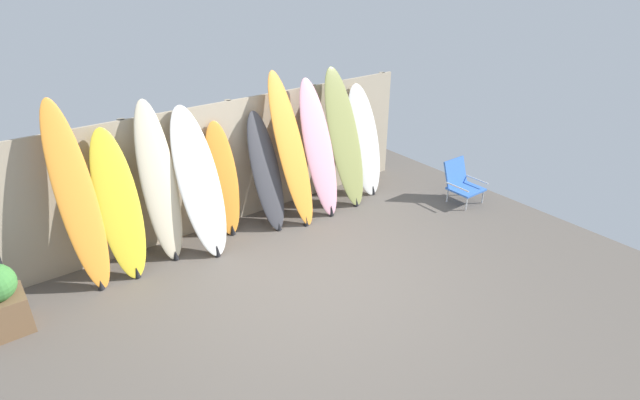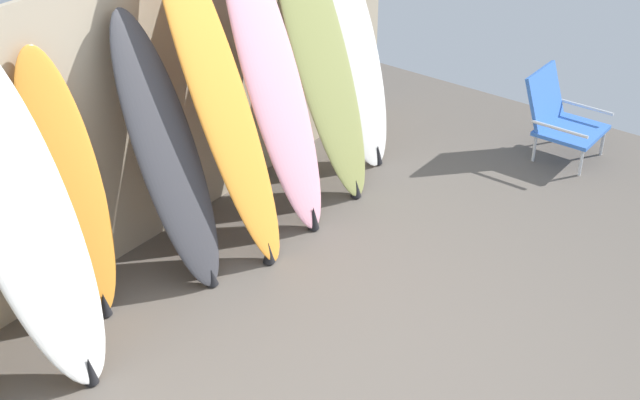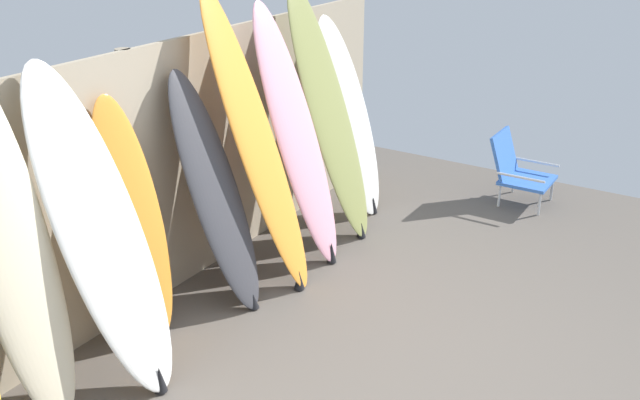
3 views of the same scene
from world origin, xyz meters
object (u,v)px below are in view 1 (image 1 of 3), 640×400
surfboard_orange_4 (223,181)px  surfboard_olive_8 (345,139)px  surfboard_white_3 (199,183)px  planter_box (1,300)px  surfboard_white_9 (364,141)px  surfboard_orange_6 (291,151)px  surfboard_orange_0 (77,200)px  beach_chair (461,182)px  surfboard_pink_7 (319,149)px  surfboard_yellow_1 (119,207)px  surfboard_cream_2 (159,184)px  surfboard_charcoal_5 (266,172)px

surfboard_orange_4 → surfboard_olive_8: 2.01m
surfboard_white_3 → planter_box: (-2.41, -0.29, -0.56)m
surfboard_orange_4 → surfboard_white_9: (2.48, -0.13, 0.08)m
surfboard_orange_6 → surfboard_white_9: (1.50, 0.11, -0.21)m
surfboard_orange_0 → beach_chair: (5.31, -1.25, -0.78)m
surfboard_pink_7 → surfboard_olive_8: 0.52m
surfboard_orange_6 → planter_box: size_ratio=2.71×
surfboard_orange_6 → surfboard_white_9: size_ratio=1.24×
surfboard_orange_6 → surfboard_white_9: surfboard_orange_6 is taller
surfboard_yellow_1 → surfboard_white_3: surfboard_white_3 is taller
surfboard_olive_8 → surfboard_orange_6: bearing=-179.5°
surfboard_pink_7 → beach_chair: bearing=-29.9°
surfboard_yellow_1 → planter_box: size_ratio=2.27×
surfboard_white_9 → surfboard_cream_2: bearing=179.1°
surfboard_charcoal_5 → surfboard_olive_8: size_ratio=0.79×
surfboard_pink_7 → planter_box: bearing=-176.7°
surfboard_orange_4 → beach_chair: (3.45, -1.39, -0.45)m
surfboard_pink_7 → surfboard_cream_2: bearing=175.8°
surfboard_orange_6 → beach_chair: 2.82m
surfboard_cream_2 → surfboard_orange_6: size_ratio=0.95×
surfboard_olive_8 → surfboard_white_9: size_ratio=1.20×
surfboard_cream_2 → surfboard_white_3: (0.47, -0.13, -0.07)m
surfboard_charcoal_5 → beach_chair: (2.86, -1.22, -0.49)m
beach_chair → planter_box: size_ratio=0.82×
surfboard_cream_2 → surfboard_white_3: bearing=-15.5°
surfboard_charcoal_5 → surfboard_cream_2: bearing=176.6°
surfboard_charcoal_5 → surfboard_orange_6: size_ratio=0.76×
surfboard_cream_2 → surfboard_orange_4: (0.90, 0.07, -0.23)m
surfboard_orange_4 → surfboard_olive_8: bearing=-6.4°
planter_box → surfboard_white_9: bearing=4.0°
surfboard_orange_6 → planter_box: surfboard_orange_6 is taller
surfboard_yellow_1 → surfboard_orange_0: bearing=178.9°
surfboard_white_9 → beach_chair: size_ratio=2.65×
beach_chair → planter_box: planter_box is taller
surfboard_pink_7 → surfboard_orange_4: bearing=170.4°
surfboard_orange_0 → surfboard_white_3: (1.43, -0.07, -0.16)m
surfboard_charcoal_5 → surfboard_orange_6: surfboard_orange_6 is taller
surfboard_olive_8 → surfboard_cream_2: bearing=177.0°
surfboard_cream_2 → surfboard_white_9: 3.39m
surfboard_cream_2 → surfboard_pink_7: (2.37, -0.17, -0.03)m
surfboard_charcoal_5 → surfboard_pink_7: (0.87, -0.08, 0.17)m
surfboard_pink_7 → surfboard_white_3: bearing=178.7°
planter_box → surfboard_cream_2: bearing=12.2°
surfboard_orange_0 → surfboard_pink_7: surfboard_orange_0 is taller
surfboard_yellow_1 → planter_box: (-1.41, -0.35, -0.51)m
surfboard_white_3 → surfboard_orange_6: bearing=-1.1°
surfboard_charcoal_5 → surfboard_yellow_1: bearing=179.5°
surfboard_olive_8 → planter_box: (-4.83, -0.27, -0.65)m
surfboard_cream_2 → surfboard_yellow_1: bearing=-172.4°
surfboard_orange_4 → surfboard_charcoal_5: 0.62m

